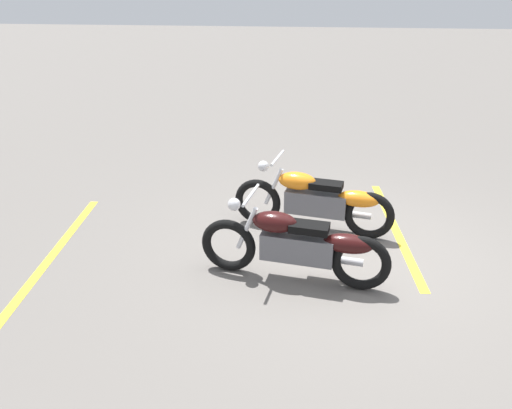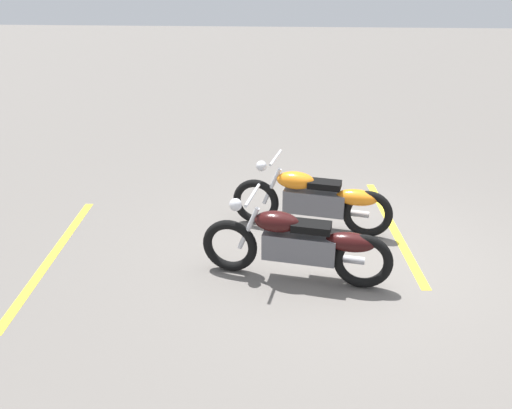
% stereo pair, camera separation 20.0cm
% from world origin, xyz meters
% --- Properties ---
extents(ground_plane, '(60.00, 60.00, 0.00)m').
position_xyz_m(ground_plane, '(0.00, 0.00, 0.00)').
color(ground_plane, '#66605B').
extents(motorcycle_bright_foreground, '(2.21, 0.69, 1.04)m').
position_xyz_m(motorcycle_bright_foreground, '(0.46, -0.64, 0.46)').
color(motorcycle_bright_foreground, black).
rests_on(motorcycle_bright_foreground, ground).
extents(motorcycle_dark_foreground, '(2.22, 0.65, 1.04)m').
position_xyz_m(motorcycle_dark_foreground, '(0.67, 0.65, 0.46)').
color(motorcycle_dark_foreground, black).
rests_on(motorcycle_dark_foreground, ground).
extents(parking_stripe_near, '(0.36, 3.20, 0.01)m').
position_xyz_m(parking_stripe_near, '(-0.67, -0.80, 0.00)').
color(parking_stripe_near, yellow).
rests_on(parking_stripe_near, ground).
extents(parking_stripe_mid, '(0.36, 3.20, 0.01)m').
position_xyz_m(parking_stripe_mid, '(3.81, 0.34, 0.00)').
color(parking_stripe_mid, yellow).
rests_on(parking_stripe_mid, ground).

